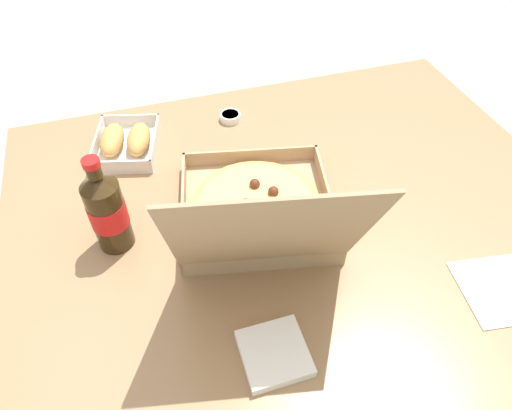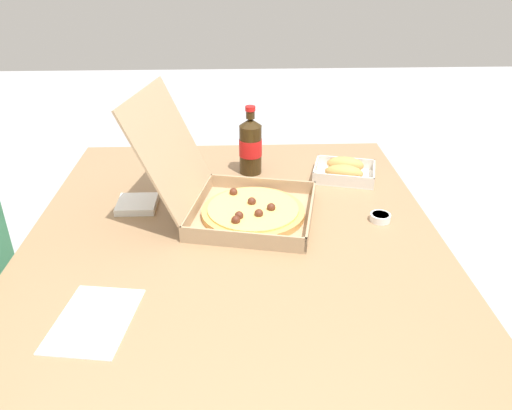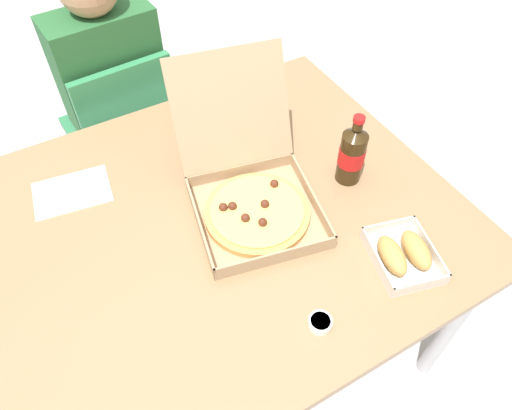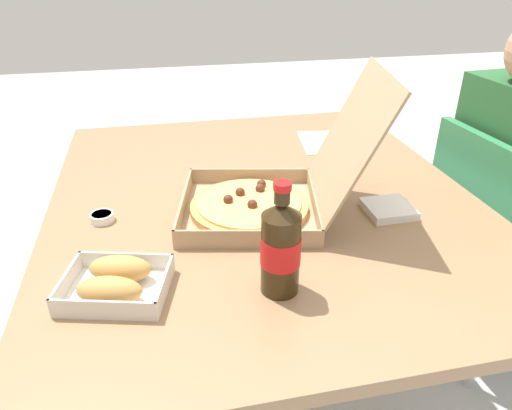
{
  "view_description": "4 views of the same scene",
  "coord_description": "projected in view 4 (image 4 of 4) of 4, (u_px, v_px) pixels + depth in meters",
  "views": [
    {
      "loc": [
        0.29,
        0.61,
        1.47
      ],
      "look_at": [
        0.09,
        -0.06,
        0.75
      ],
      "focal_mm": 32.13,
      "sensor_mm": 36.0,
      "label": 1
    },
    {
      "loc": [
        -1.13,
        -0.01,
        1.42
      ],
      "look_at": [
        0.05,
        -0.06,
        0.79
      ],
      "focal_mm": 35.29,
      "sensor_mm": 36.0,
      "label": 2
    },
    {
      "loc": [
        -0.32,
        -0.76,
        1.74
      ],
      "look_at": [
        0.08,
        -0.06,
        0.79
      ],
      "focal_mm": 33.36,
      "sensor_mm": 36.0,
      "label": 3
    },
    {
      "loc": [
        1.08,
        -0.25,
        1.3
      ],
      "look_at": [
        0.08,
        -0.03,
        0.74
      ],
      "focal_mm": 33.45,
      "sensor_mm": 36.0,
      "label": 4
    }
  ],
  "objects": [
    {
      "name": "ground_plane",
      "position": [
        261.0,
        388.0,
        1.6
      ],
      "size": [
        10.0,
        10.0,
        0.0
      ],
      "primitive_type": "plane",
      "color": "#B2B2B7"
    },
    {
      "name": "dining_table",
      "position": [
        262.0,
        217.0,
        1.28
      ],
      "size": [
        1.27,
        1.08,
        0.73
      ],
      "color": "#997551",
      "rests_on": "ground_plane"
    },
    {
      "name": "chair",
      "position": [
        491.0,
        235.0,
        1.55
      ],
      "size": [
        0.43,
        0.43,
        0.83
      ],
      "color": "#338451",
      "rests_on": "ground_plane"
    },
    {
      "name": "pizza_box_open",
      "position": [
        266.0,
        195.0,
        1.14
      ],
      "size": [
        0.41,
        0.52,
        0.34
      ],
      "color": "tan",
      "rests_on": "dining_table"
    },
    {
      "name": "bread_side_box",
      "position": [
        115.0,
        282.0,
        0.88
      ],
      "size": [
        0.19,
        0.22,
        0.06
      ],
      "color": "white",
      "rests_on": "dining_table"
    },
    {
      "name": "cola_bottle",
      "position": [
        281.0,
        247.0,
        0.86
      ],
      "size": [
        0.07,
        0.07,
        0.22
      ],
      "color": "#33230F",
      "rests_on": "dining_table"
    },
    {
      "name": "paper_menu",
      "position": [
        324.0,
        142.0,
        1.58
      ],
      "size": [
        0.23,
        0.18,
        0.0
      ],
      "primitive_type": "cube",
      "rotation": [
        0.0,
        0.0,
        -0.14
      ],
      "color": "white",
      "rests_on": "dining_table"
    },
    {
      "name": "napkin_pile",
      "position": [
        388.0,
        209.0,
        1.16
      ],
      "size": [
        0.11,
        0.11,
        0.02
      ],
      "primitive_type": "cube",
      "rotation": [
        0.0,
        0.0,
        0.0
      ],
      "color": "white",
      "rests_on": "dining_table"
    },
    {
      "name": "dipping_sauce_cup",
      "position": [
        102.0,
        217.0,
        1.12
      ],
      "size": [
        0.06,
        0.06,
        0.02
      ],
      "color": "white",
      "rests_on": "dining_table"
    }
  ]
}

